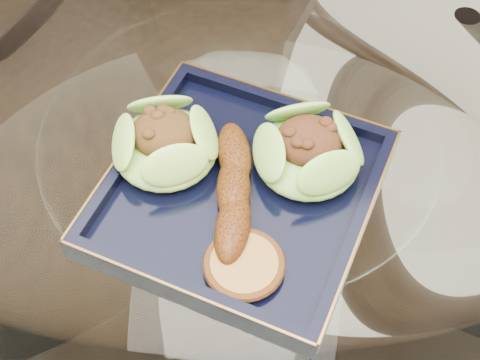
{
  "coord_description": "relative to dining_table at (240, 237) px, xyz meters",
  "views": [
    {
      "loc": [
        0.04,
        -0.44,
        1.37
      ],
      "look_at": [
        0.01,
        -0.05,
        0.8
      ],
      "focal_mm": 50.0,
      "sensor_mm": 36.0,
      "label": 1
    }
  ],
  "objects": [
    {
      "name": "navy_plate",
      "position": [
        0.01,
        -0.05,
        0.17
      ],
      "size": [
        0.34,
        0.34,
        0.02
      ],
      "primitive_type": "cube",
      "rotation": [
        0.0,
        0.0,
        -0.31
      ],
      "color": "black",
      "rests_on": "dining_table"
    },
    {
      "name": "lettuce_wrap_right",
      "position": [
        0.07,
        -0.01,
        0.2
      ],
      "size": [
        0.12,
        0.12,
        0.04
      ],
      "primitive_type": "ellipsoid",
      "rotation": [
        0.0,
        0.0,
        -0.02
      ],
      "color": "#5A9F2E",
      "rests_on": "navy_plate"
    },
    {
      "name": "lettuce_wrap_left",
      "position": [
        -0.08,
        -0.01,
        0.2
      ],
      "size": [
        0.12,
        0.12,
        0.04
      ],
      "primitive_type": "ellipsoid",
      "rotation": [
        0.0,
        0.0,
        -0.1
      ],
      "color": "#57992C",
      "rests_on": "navy_plate"
    },
    {
      "name": "crumb_patty",
      "position": [
        0.02,
        -0.14,
        0.19
      ],
      "size": [
        0.08,
        0.08,
        0.01
      ],
      "primitive_type": "cylinder",
      "rotation": [
        0.0,
        0.0,
        -0.1
      ],
      "color": "#A26B36",
      "rests_on": "navy_plate"
    },
    {
      "name": "dining_chair",
      "position": [
        -0.17,
        0.37,
        -0.08
      ],
      "size": [
        0.51,
        0.51,
        0.92
      ],
      "rotation": [
        0.0,
        0.0,
        -0.33
      ],
      "color": "#321D10",
      "rests_on": "ground"
    },
    {
      "name": "roasted_plantain",
      "position": [
        -0.0,
        -0.06,
        0.2
      ],
      "size": [
        0.05,
        0.17,
        0.03
      ],
      "primitive_type": "ellipsoid",
      "rotation": [
        0.0,
        0.0,
        1.66
      ],
      "color": "#682F0B",
      "rests_on": "navy_plate"
    },
    {
      "name": "dining_table",
      "position": [
        0.0,
        0.0,
        0.0
      ],
      "size": [
        1.13,
        1.13,
        0.77
      ],
      "color": "white",
      "rests_on": "ground"
    }
  ]
}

